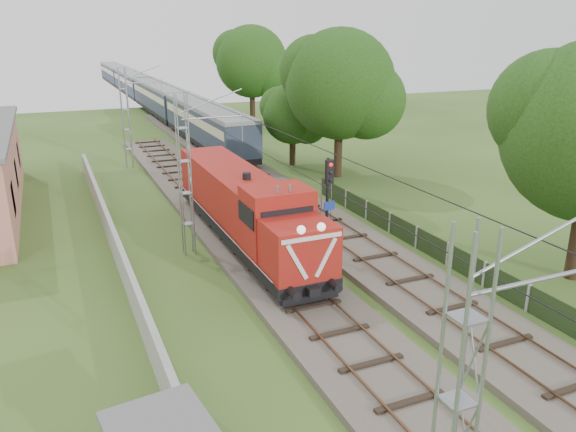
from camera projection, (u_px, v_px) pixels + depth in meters
name	position (u px, v px, depth m)	size (l,w,h in m)	color
ground	(361.00, 362.00, 19.22)	(140.00, 140.00, 0.00)	#354E1D
track_main	(282.00, 278.00, 25.25)	(4.20, 70.00, 0.45)	#6B6054
track_side	(276.00, 193.00, 38.45)	(4.20, 80.00, 0.45)	#6B6054
catenary	(186.00, 176.00, 27.27)	(3.31, 70.00, 8.00)	gray
boundary_wall	(117.00, 250.00, 26.98)	(0.25, 40.00, 1.50)	#9E9E99
fence	(485.00, 274.00, 24.64)	(0.12, 32.00, 1.20)	black
locomotive	(244.00, 206.00, 28.95)	(2.86, 16.35, 4.15)	black
coach_rake	(144.00, 89.00, 82.41)	(3.01, 89.94, 3.48)	black
signal_post	(328.00, 192.00, 26.30)	(0.57, 0.45, 5.19)	black
tree_b	(341.00, 86.00, 41.23)	(8.52, 8.11, 11.04)	#3D2619
tree_c	(293.00, 115.00, 45.85)	(5.18, 4.94, 6.72)	#3D2619
tree_d	(253.00, 62.00, 65.82)	(8.79, 8.37, 11.39)	#3D2619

